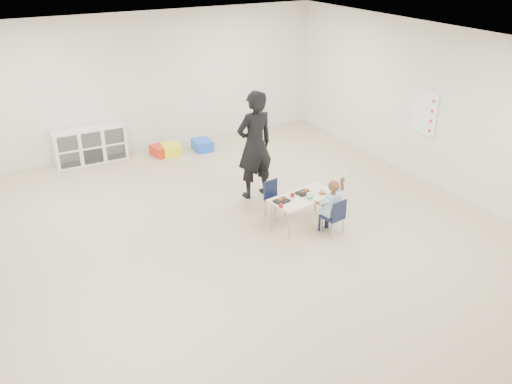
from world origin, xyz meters
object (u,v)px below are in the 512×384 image
child (333,206)px  adult (255,145)px  table (303,210)px  chair_near (333,216)px  cubby_shelf (90,145)px

child → adult: (-0.38, 1.75, 0.47)m
adult → table: bearing=92.0°
adult → chair_near: bearing=97.7°
chair_near → adult: bearing=92.5°
table → adult: size_ratio=0.61×
child → table: bearing=107.1°
child → adult: size_ratio=0.50×
chair_near → table: bearing=107.1°
table → child: child is taller
child → chair_near: bearing=0.0°
child → adult: 1.85m
table → child: (0.23, -0.46, 0.21)m
chair_near → cubby_shelf: cubby_shelf is taller
cubby_shelf → table: bearing=-61.9°
table → adult: bearing=86.8°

